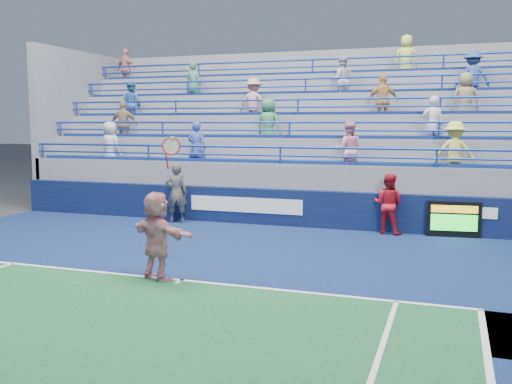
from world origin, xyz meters
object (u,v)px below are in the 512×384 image
at_px(tennis_player, 157,236).
at_px(line_judge, 176,193).
at_px(serve_speed_board, 454,219).
at_px(judge_chair, 170,212).
at_px(ball_girl, 388,204).

xyz_separation_m(tennis_player, line_judge, (-2.61, 5.96, 0.05)).
distance_m(serve_speed_board, judge_chair, 8.47).
relative_size(serve_speed_board, judge_chair, 1.60).
distance_m(tennis_player, line_judge, 6.51).
xyz_separation_m(serve_speed_board, line_judge, (-8.12, -0.39, 0.44)).
height_order(line_judge, ball_girl, line_judge).
bearing_deg(tennis_player, serve_speed_board, 49.06).
relative_size(judge_chair, tennis_player, 0.31).
height_order(serve_speed_board, judge_chair, serve_speed_board).
bearing_deg(serve_speed_board, tennis_player, -130.94).
xyz_separation_m(judge_chair, ball_girl, (6.74, 0.03, 0.56)).
bearing_deg(judge_chair, line_judge, -34.29).
height_order(tennis_player, line_judge, tennis_player).
bearing_deg(serve_speed_board, judge_chair, -179.00).
height_order(judge_chair, line_judge, line_judge).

